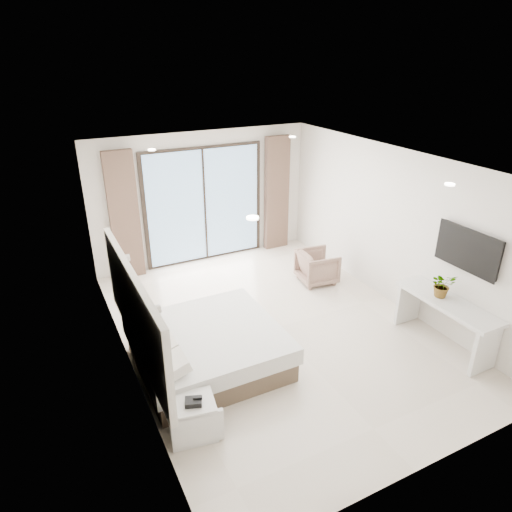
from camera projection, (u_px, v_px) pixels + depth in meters
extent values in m
plane|color=beige|center=(275.00, 328.00, 7.41)|extent=(6.20, 6.20, 0.00)
cube|color=silver|center=(203.00, 198.00, 9.37)|extent=(4.60, 0.02, 2.70)
cube|color=silver|center=(436.00, 370.00, 4.33)|extent=(4.60, 0.02, 2.70)
cube|color=silver|center=(122.00, 285.00, 5.91)|extent=(0.02, 6.20, 2.70)
cube|color=silver|center=(394.00, 228.00, 7.79)|extent=(0.02, 6.20, 2.70)
cube|color=white|center=(279.00, 163.00, 6.29)|extent=(4.60, 6.20, 0.02)
cube|color=silver|center=(135.00, 311.00, 5.70)|extent=(0.08, 3.00, 1.20)
cube|color=black|center=(469.00, 249.00, 6.45)|extent=(0.06, 1.00, 0.58)
cube|color=black|center=(467.00, 250.00, 6.43)|extent=(0.02, 1.04, 0.62)
cube|color=black|center=(204.00, 205.00, 9.41)|extent=(2.56, 0.04, 2.42)
cube|color=#7EA5CB|center=(205.00, 206.00, 9.38)|extent=(2.40, 0.01, 2.30)
cube|color=brown|center=(124.00, 216.00, 8.62)|extent=(0.55, 0.14, 2.50)
cube|color=brown|center=(277.00, 194.00, 9.98)|extent=(0.55, 0.14, 2.50)
cylinder|color=white|center=(252.00, 218.00, 4.30)|extent=(0.12, 0.12, 0.02)
cylinder|color=white|center=(450.00, 184.00, 5.37)|extent=(0.12, 0.12, 0.02)
cylinder|color=white|center=(152.00, 150.00, 7.23)|extent=(0.12, 0.12, 0.02)
cylinder|color=white|center=(292.00, 137.00, 8.30)|extent=(0.12, 0.12, 0.02)
cube|color=brown|center=(209.00, 356.00, 6.50)|extent=(1.90, 1.80, 0.30)
cube|color=silver|center=(208.00, 339.00, 6.38)|extent=(1.97, 1.88, 0.25)
cube|color=white|center=(176.00, 366.00, 5.54)|extent=(0.28, 0.38, 0.14)
cube|color=white|center=(166.00, 348.00, 5.87)|extent=(0.28, 0.38, 0.14)
cube|color=white|center=(157.00, 332.00, 6.21)|extent=(0.28, 0.38, 0.14)
cube|color=white|center=(150.00, 318.00, 6.54)|extent=(0.28, 0.38, 0.14)
cube|color=silver|center=(191.00, 404.00, 5.18)|extent=(0.59, 0.52, 0.05)
cube|color=silver|center=(193.00, 432.00, 5.36)|extent=(0.59, 0.52, 0.05)
cube|color=silver|center=(198.00, 430.00, 5.11)|extent=(0.53, 0.14, 0.43)
cube|color=silver|center=(187.00, 408.00, 5.43)|extent=(0.53, 0.14, 0.43)
cube|color=black|center=(193.00, 402.00, 5.12)|extent=(0.23, 0.20, 0.06)
cube|color=silver|center=(448.00, 302.00, 6.70)|extent=(0.51, 1.63, 0.06)
cube|color=silver|center=(485.00, 351.00, 6.26)|extent=(0.49, 0.06, 0.71)
cube|color=silver|center=(408.00, 303.00, 7.45)|extent=(0.49, 0.06, 0.71)
imported|color=#33662D|center=(442.00, 287.00, 6.75)|extent=(0.45, 0.48, 0.30)
imported|color=#91715F|center=(317.00, 265.00, 8.76)|extent=(0.71, 0.75, 0.69)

